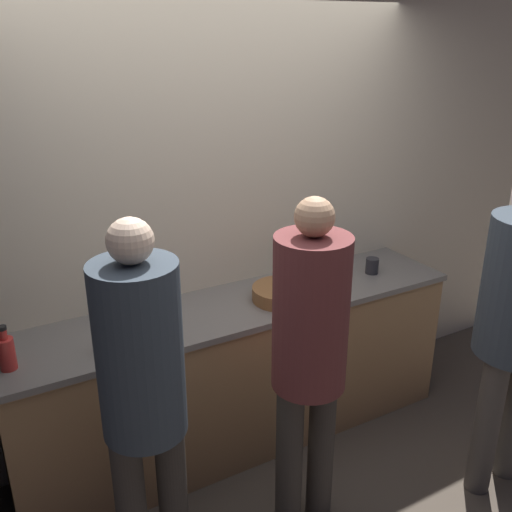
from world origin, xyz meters
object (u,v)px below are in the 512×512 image
Objects in this scene: bottle_green at (324,254)px; bottle_red at (6,352)px; person_center at (309,347)px; fruit_bowl at (282,293)px; utensil_crock at (127,310)px; person_left at (143,388)px; bottle_clear at (106,339)px; cup_red at (150,322)px; cup_black at (372,266)px.

bottle_green reaches higher than bottle_red.
bottle_green is at bearing 50.99° from person_center.
fruit_bowl is at bearing 0.00° from bottle_red.
utensil_crock is at bearing 169.01° from fruit_bowl.
person_left is 6.35× the size of utensil_crock.
person_left reaches higher than bottle_clear.
fruit_bowl is 0.78m from cup_red.
utensil_crock is 2.74× the size of cup_black.
utensil_crock is at bearing 15.18° from bottle_red.
utensil_crock reaches higher than cup_black.
bottle_green is 1.96m from bottle_red.
person_left is at bearing -54.53° from bottle_red.
fruit_bowl is at bearing -1.76° from cup_red.
cup_red is at bearing 178.24° from fruit_bowl.
cup_black is (1.54, -0.12, -0.02)m from utensil_crock.
person_left is at bearing -103.11° from utensil_crock.
bottle_green is at bearing 12.95° from bottle_clear.
fruit_bowl is at bearing -150.48° from bottle_green.
person_center is at bearing -112.04° from fruit_bowl.
bottle_green is 0.31m from cup_black.
bottle_red reaches higher than cup_red.
utensil_crock is 1.16× the size of bottle_green.
cup_black reaches higher than cup_red.
cup_black is at bearing 3.76° from fruit_bowl.
bottle_clear is (-0.18, -0.24, -0.00)m from utensil_crock.
person_center is (0.76, -0.05, -0.01)m from person_left.
person_center is at bearing -28.61° from bottle_red.
utensil_crock is at bearing 76.89° from person_left.
person_center is 0.70m from fruit_bowl.
bottle_clear is 1.72m from cup_black.
utensil_crock is at bearing 125.66° from person_center.
bottle_red reaches higher than fruit_bowl.
cup_red is (0.07, -0.14, -0.02)m from utensil_crock.
fruit_bowl is 1.99× the size of bottle_clear.
bottle_red is 1.26× the size of bottle_clear.
bottle_clear is at bearing -9.54° from bottle_red.
fruit_bowl is 1.58× the size of bottle_red.
fruit_bowl is (0.26, 0.65, -0.06)m from person_center.
utensil_crock reaches higher than fruit_bowl.
cup_black is (1.47, 0.02, 0.00)m from cup_red.
utensil_crock reaches higher than cup_red.
fruit_bowl is 3.69× the size of cup_red.
cup_black is (2.15, 0.05, -0.04)m from bottle_red.
bottle_green is at bearing 132.09° from cup_black.
bottle_green reaches higher than cup_red.
utensil_crock is at bearing -175.25° from bottle_green.
person_left reaches higher than person_center.
utensil_crock reaches higher than bottle_red.
fruit_bowl is 0.86m from utensil_crock.
bottle_red is at bearing 125.47° from person_left.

